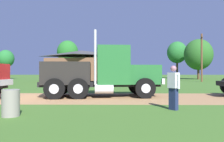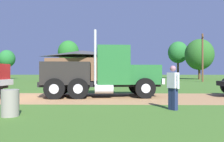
{
  "view_description": "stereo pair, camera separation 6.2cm",
  "coord_description": "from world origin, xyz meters",
  "px_view_note": "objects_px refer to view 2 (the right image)",
  "views": [
    {
      "loc": [
        5.29,
        -12.62,
        1.46
      ],
      "look_at": [
        5.07,
        0.25,
        1.5
      ],
      "focal_mm": 36.25,
      "sensor_mm": 36.0,
      "label": 1
    },
    {
      "loc": [
        5.35,
        -12.62,
        1.46
      ],
      "look_at": [
        5.07,
        0.25,
        1.5
      ],
      "focal_mm": 36.25,
      "sensor_mm": 36.0,
      "label": 2
    }
  ],
  "objects_px": {
    "truck_foreground_white": "(101,73)",
    "visitor_walking_mid": "(173,86)",
    "steel_barrel": "(10,103)",
    "shed_building": "(82,67)",
    "utility_pole_near": "(203,56)"
  },
  "relations": [
    {
      "from": "shed_building",
      "to": "utility_pole_near",
      "type": "height_order",
      "value": "utility_pole_near"
    },
    {
      "from": "steel_barrel",
      "to": "shed_building",
      "type": "height_order",
      "value": "shed_building"
    },
    {
      "from": "steel_barrel",
      "to": "shed_building",
      "type": "relative_size",
      "value": 0.09
    },
    {
      "from": "visitor_walking_mid",
      "to": "steel_barrel",
      "type": "bearing_deg",
      "value": -166.47
    },
    {
      "from": "truck_foreground_white",
      "to": "steel_barrel",
      "type": "xyz_separation_m",
      "value": [
        -2.56,
        -6.0,
        -0.94
      ]
    },
    {
      "from": "visitor_walking_mid",
      "to": "utility_pole_near",
      "type": "bearing_deg",
      "value": 67.09
    },
    {
      "from": "steel_barrel",
      "to": "visitor_walking_mid",
      "type": "bearing_deg",
      "value": 13.53
    },
    {
      "from": "visitor_walking_mid",
      "to": "shed_building",
      "type": "relative_size",
      "value": 0.17
    },
    {
      "from": "truck_foreground_white",
      "to": "utility_pole_near",
      "type": "distance_m",
      "value": 24.03
    },
    {
      "from": "shed_building",
      "to": "utility_pole_near",
      "type": "xyz_separation_m",
      "value": [
        17.69,
        -0.56,
        1.51
      ]
    },
    {
      "from": "steel_barrel",
      "to": "utility_pole_near",
      "type": "height_order",
      "value": "utility_pole_near"
    },
    {
      "from": "truck_foreground_white",
      "to": "visitor_walking_mid",
      "type": "xyz_separation_m",
      "value": [
        3.08,
        -4.64,
        -0.47
      ]
    },
    {
      "from": "truck_foreground_white",
      "to": "visitor_walking_mid",
      "type": "bearing_deg",
      "value": -56.4
    },
    {
      "from": "utility_pole_near",
      "to": "steel_barrel",
      "type": "bearing_deg",
      "value": -121.77
    },
    {
      "from": "visitor_walking_mid",
      "to": "steel_barrel",
      "type": "relative_size",
      "value": 1.93
    }
  ]
}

